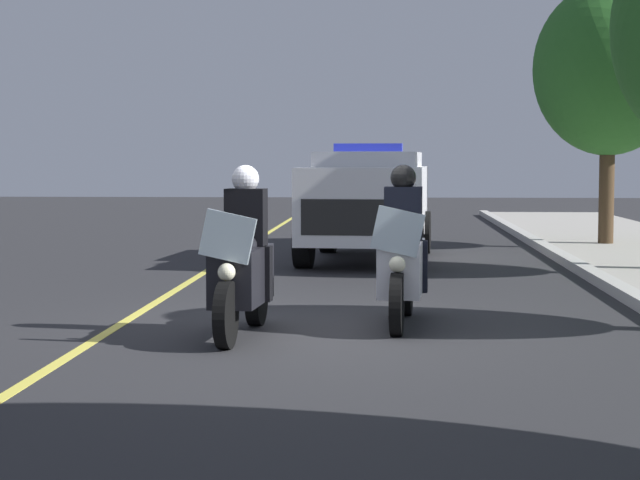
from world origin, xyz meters
TOP-DOWN VIEW (x-y plane):
  - ground_plane at (0.00, 0.00)m, footprint 80.00×80.00m
  - lane_stripe_center at (0.00, -2.14)m, footprint 48.00×0.12m
  - police_motorcycle_lead_left at (0.57, -0.72)m, footprint 2.14×0.62m
  - police_motorcycle_lead_right at (-0.30, 0.89)m, footprint 2.14×0.62m
  - police_suv at (-7.98, 0.38)m, footprint 5.03×2.37m
  - tree_behind_suv at (-10.90, 5.09)m, footprint 2.97×2.97m

SIDE VIEW (x-z plane):
  - ground_plane at x=0.00m, z-range 0.00..0.00m
  - lane_stripe_center at x=0.00m, z-range 0.00..0.01m
  - police_motorcycle_lead_left at x=0.57m, z-range -0.16..1.56m
  - police_motorcycle_lead_right at x=-0.30m, z-range -0.16..1.56m
  - police_suv at x=-7.98m, z-range 0.04..2.09m
  - tree_behind_suv at x=-10.90m, z-range 0.96..6.13m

